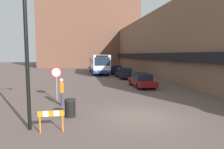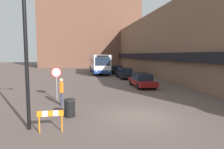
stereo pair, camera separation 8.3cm
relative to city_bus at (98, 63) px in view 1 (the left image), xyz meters
The scene contains 12 objects.
ground_plane 24.72m from the city_bus, 90.81° to the right, with size 160.00×160.00×0.00m, color brown.
building_row_right 10.09m from the city_bus, ahead, with size 5.50×60.00×9.49m.
building_backdrop_far 21.14m from the city_bus, 91.02° to the left, with size 26.00×8.00×19.03m.
city_bus is the anchor object (origin of this frame).
parked_car_front 15.52m from the city_bus, 79.39° to the right, with size 1.83×4.38×1.37m.
parked_car_middle 8.04m from the city_bus, 69.04° to the right, with size 1.88×4.84×1.41m.
parked_car_back 3.30m from the city_bus, 24.32° to the right, with size 1.86×4.42×1.44m.
stop_sign 20.36m from the city_bus, 104.57° to the right, with size 0.76×0.08×2.40m.
street_lamp 26.25m from the city_bus, 102.02° to the right, with size 1.46×0.36×6.70m.
pedestrian 21.98m from the city_bus, 102.19° to the right, with size 0.28×0.57×1.77m.
trash_bin 24.37m from the city_bus, 99.50° to the right, with size 0.59×0.59×0.95m.
construction_barricade 26.51m from the city_bus, 100.28° to the right, with size 1.10×0.06×0.94m.
Camera 1 is at (-3.23, -9.97, 3.32)m, focal length 32.00 mm.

